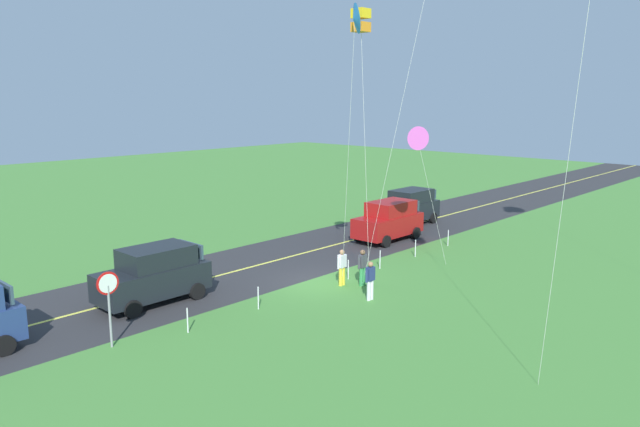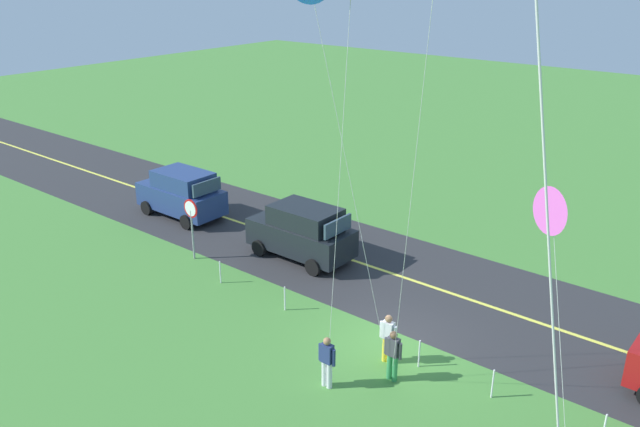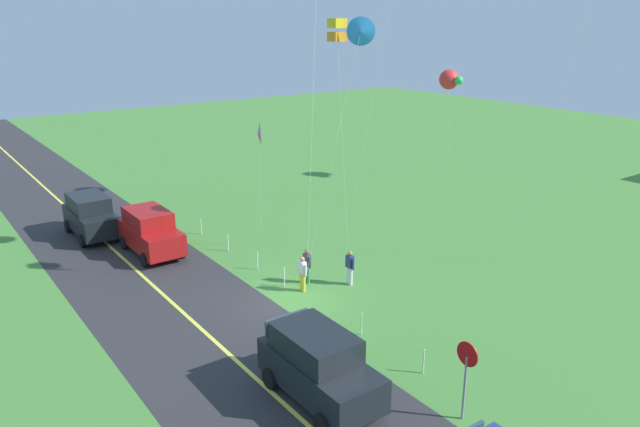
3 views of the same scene
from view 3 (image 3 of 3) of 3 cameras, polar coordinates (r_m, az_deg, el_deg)
name	(u,v)px [view 3 (image 3 of 3)]	position (r m, az deg, el deg)	size (l,w,h in m)	color
ground_plane	(288,302)	(25.90, -3.06, -8.30)	(120.00, 120.00, 0.10)	#478438
asphalt_road	(200,328)	(24.19, -11.16, -10.50)	(120.00, 7.00, 0.00)	#2D2D30
road_centre_stripe	(200,328)	(24.19, -11.16, -10.50)	(120.00, 0.16, 0.00)	#E5E04C
car_suv_foreground	(319,365)	(19.31, -0.12, -14.04)	(4.40, 2.12, 2.24)	black
car_parked_west_near	(150,231)	(31.66, -15.62, -1.63)	(4.40, 2.12, 2.24)	maroon
car_parked_west_far	(91,215)	(35.22, -20.71, -0.17)	(4.40, 2.12, 2.24)	black
stop_sign	(466,366)	(18.56, 13.58, -13.70)	(0.76, 0.08, 2.56)	gray
person_adult_near	(307,265)	(27.20, -1.22, -4.84)	(0.58, 0.22, 1.60)	#338C4C
person_adult_companion	(302,273)	(26.41, -1.66, -5.56)	(0.58, 0.22, 1.60)	yellow
person_child_watcher	(350,266)	(27.06, 2.81, -4.98)	(0.58, 0.22, 1.60)	silver
kite_blue_mid	(361,33)	(24.15, 3.83, 16.54)	(1.94, 2.34, 11.42)	silver
kite_yellow_high	(337,31)	(24.57, 1.62, 16.74)	(0.56, 1.03, 11.35)	silver
kite_green_far	(450,79)	(44.48, 12.08, 12.20)	(1.90, 2.17, 7.96)	silver
kite_orange_near	(259,134)	(28.86, -5.74, 7.42)	(2.05, 1.23, 6.74)	silver
fence_post_0	(201,226)	(34.00, -11.10, -1.20)	(0.05, 0.05, 0.90)	silver
fence_post_1	(228,243)	(31.32, -8.63, -2.73)	(0.05, 0.05, 0.90)	silver
fence_post_2	(257,261)	(28.89, -5.89, -4.42)	(0.05, 0.05, 0.90)	silver
fence_post_3	(284,277)	(27.05, -3.37, -5.96)	(0.05, 0.05, 0.90)	silver
fence_post_4	(361,324)	(23.17, 3.91, -10.28)	(0.05, 0.05, 0.90)	silver
fence_post_5	(424,361)	(21.13, 9.69, -13.51)	(0.05, 0.05, 0.90)	silver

